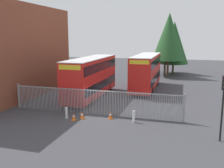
{
  "coord_description": "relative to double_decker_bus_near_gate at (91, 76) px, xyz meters",
  "views": [
    {
      "loc": [
        6.85,
        -19.9,
        6.67
      ],
      "look_at": [
        0.0,
        4.0,
        2.0
      ],
      "focal_mm": 40.45,
      "sensor_mm": 36.0,
      "label": 1
    }
  ],
  "objects": [
    {
      "name": "tree_short_side",
      "position": [
        7.13,
        17.64,
        4.25
      ],
      "size": [
        5.42,
        5.42,
        10.56
      ],
      "color": "#4C3823",
      "rests_on": "ground"
    },
    {
      "name": "bollard_near_left",
      "position": [
        0.61,
        -7.5,
        -1.95
      ],
      "size": [
        0.2,
        0.2,
        0.95
      ],
      "primitive_type": "cylinder",
      "color": "silver",
      "rests_on": "ground"
    },
    {
      "name": "tree_mid_row",
      "position": [
        6.51,
        19.27,
        3.51
      ],
      "size": [
        4.54,
        4.54,
        9.19
      ],
      "color": "#4C3823",
      "rests_on": "ground"
    },
    {
      "name": "double_decker_bus_behind_fence_left",
      "position": [
        5.15,
        6.24,
        0.0
      ],
      "size": [
        2.54,
        10.81,
        4.42
      ],
      "color": "red",
      "rests_on": "ground"
    },
    {
      "name": "double_decker_bus_near_gate",
      "position": [
        0.0,
        0.0,
        0.0
      ],
      "size": [
        2.54,
        10.81,
        4.42
      ],
      "color": "red",
      "rests_on": "ground"
    },
    {
      "name": "bollard_center_front",
      "position": [
        6.14,
        -6.92,
        -1.95
      ],
      "size": [
        0.2,
        0.2,
        0.95
      ],
      "primitive_type": "cylinder",
      "color": "silver",
      "rests_on": "ground"
    },
    {
      "name": "traffic_cone_mid_forecourt",
      "position": [
        1.87,
        -7.18,
        -2.13
      ],
      "size": [
        0.34,
        0.34,
        0.59
      ],
      "color": "orange",
      "rests_on": "ground"
    },
    {
      "name": "traffic_light_kerbside",
      "position": [
        12.23,
        -8.98,
        0.56
      ],
      "size": [
        0.28,
        0.33,
        4.3
      ],
      "color": "black",
      "rests_on": "ground"
    },
    {
      "name": "traffic_cone_near_kerb",
      "position": [
        4.12,
        -6.58,
        -2.13
      ],
      "size": [
        0.34,
        0.34,
        0.59
      ],
      "color": "orange",
      "rests_on": "ground"
    },
    {
      "name": "ground_plane",
      "position": [
        2.9,
        2.19,
        -2.42
      ],
      "size": [
        100.0,
        100.0,
        0.0
      ],
      "primitive_type": "plane",
      "color": "#3D3D42"
    },
    {
      "name": "tree_tall_back",
      "position": [
        7.81,
        21.62,
        3.16
      ],
      "size": [
        5.28,
        5.28,
        9.36
      ],
      "color": "#4C3823",
      "rests_on": "ground"
    },
    {
      "name": "traffic_cone_by_gate",
      "position": [
        1.36,
        -7.75,
        -2.13
      ],
      "size": [
        0.34,
        0.34,
        0.59
      ],
      "color": "orange",
      "rests_on": "ground"
    },
    {
      "name": "palisade_fence",
      "position": [
        2.39,
        -5.81,
        -1.24
      ],
      "size": [
        15.25,
        0.14,
        2.35
      ],
      "color": "gray",
      "rests_on": "ground"
    }
  ]
}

